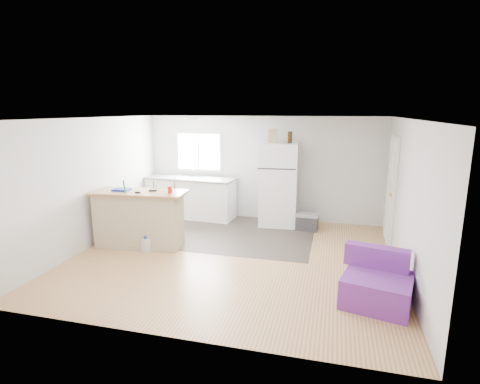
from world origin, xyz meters
name	(u,v)px	position (x,y,z in m)	size (l,w,h in m)	color
room	(234,190)	(0.00, 0.00, 1.20)	(5.51, 5.01, 2.41)	olive
vinyl_zone	(217,231)	(-0.73, 1.25, 0.00)	(4.05, 2.50, 0.00)	#342C27
window	(199,152)	(-1.55, 2.49, 1.55)	(1.18, 0.06, 0.98)	white
interior_door	(391,190)	(2.72, 1.55, 1.02)	(0.11, 0.92, 2.10)	white
ceiling_fixture	(192,119)	(-1.20, 1.20, 2.36)	(0.30, 0.30, 0.07)	white
kitchen_cabinets	(191,197)	(-1.67, 2.16, 0.49)	(2.21, 0.82, 1.26)	white
peninsula	(139,219)	(-1.86, 0.08, 0.54)	(1.79, 0.81, 1.07)	tan
refrigerator	(279,184)	(0.46, 2.10, 0.92)	(0.87, 0.83, 1.84)	white
cooler	(307,221)	(1.13, 1.84, 0.19)	(0.50, 0.36, 0.37)	#2D2D2F
purple_seat	(377,285)	(2.28, -1.07, 0.26)	(1.02, 0.99, 0.70)	#782D92
cleaner_jug	(146,245)	(-1.60, -0.20, 0.13)	(0.16, 0.14, 0.31)	silver
mop	(123,237)	(-2.10, -0.12, 0.23)	(0.25, 0.37, 1.33)	green
red_cup	(170,190)	(-1.22, 0.09, 1.13)	(0.08, 0.08, 0.12)	red
blue_tray	(121,190)	(-2.18, 0.06, 1.08)	(0.30, 0.22, 0.04)	#1229AF
tool_a	(153,190)	(-1.58, 0.14, 1.08)	(0.14, 0.05, 0.03)	black
tool_b	(138,192)	(-1.78, -0.06, 1.08)	(0.10, 0.04, 0.03)	black
cardboard_box	(273,136)	(0.32, 2.03, 1.99)	(0.20, 0.10, 0.30)	tan
bottle_left	(289,137)	(0.68, 2.03, 1.96)	(0.07, 0.07, 0.25)	#362009
bottle_right	(291,137)	(0.70, 2.08, 1.96)	(0.07, 0.07, 0.25)	#362009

